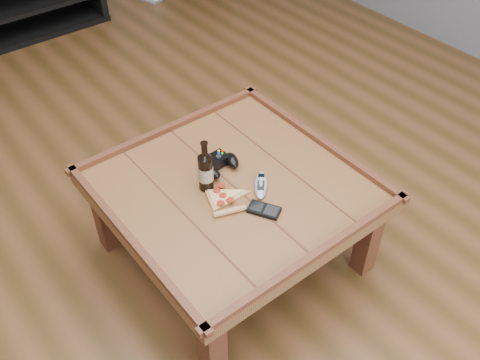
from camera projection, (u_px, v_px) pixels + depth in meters
ground at (234, 255)px, 2.52m from camera, size 6.00×6.00×0.00m
baseboard at (3, 18)px, 4.21m from camera, size 5.00×0.02×0.10m
coffee_table at (233, 196)px, 2.25m from camera, size 1.03×1.03×0.48m
media_console at (6, 5)px, 3.94m from camera, size 1.40×0.45×0.50m
beer_bottle at (206, 170)px, 2.14m from camera, size 0.06×0.06×0.24m
game_controller at (218, 164)px, 2.27m from camera, size 0.21×0.14×0.06m
pizza_slice at (224, 199)px, 2.14m from camera, size 0.21×0.27×0.02m
smartphone at (264, 210)px, 2.10m from camera, size 0.12×0.14×0.02m
remote_control at (261, 185)px, 2.20m from camera, size 0.15×0.16×0.02m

